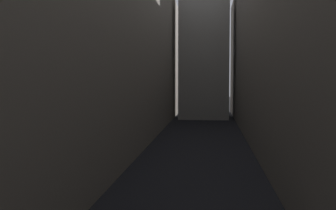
# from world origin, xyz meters

# --- Properties ---
(ground_plane) EXTENTS (264.00, 264.00, 0.00)m
(ground_plane) POSITION_xyz_m (0.00, 48.00, 0.00)
(ground_plane) COLOR black
(building_block_left) EXTENTS (13.75, 108.00, 21.89)m
(building_block_left) POSITION_xyz_m (-12.37, 50.00, 10.94)
(building_block_left) COLOR gray
(building_block_left) RESTS_ON ground
(building_block_right) EXTENTS (10.98, 108.00, 22.54)m
(building_block_right) POSITION_xyz_m (10.99, 50.00, 11.27)
(building_block_right) COLOR #60594F
(building_block_right) RESTS_ON ground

